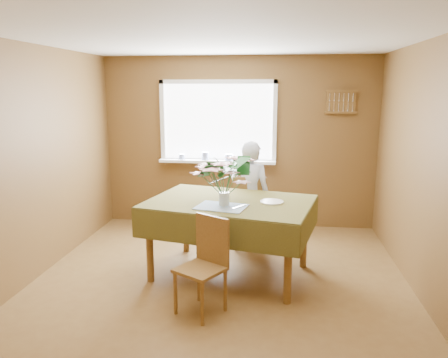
# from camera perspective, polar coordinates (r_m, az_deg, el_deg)

# --- Properties ---
(floor) EXTENTS (4.50, 4.50, 0.00)m
(floor) POSITION_cam_1_polar(r_m,az_deg,el_deg) (4.66, -0.86, -14.16)
(floor) COLOR brown
(floor) RESTS_ON ground
(ceiling) EXTENTS (4.50, 4.50, 0.00)m
(ceiling) POSITION_cam_1_polar(r_m,az_deg,el_deg) (4.21, -0.97, 18.09)
(ceiling) COLOR white
(ceiling) RESTS_ON wall_back
(wall_back) EXTENTS (4.00, 0.00, 4.00)m
(wall_back) POSITION_cam_1_polar(r_m,az_deg,el_deg) (6.47, 1.87, 4.78)
(wall_back) COLOR brown
(wall_back) RESTS_ON floor
(wall_front) EXTENTS (4.00, 0.00, 4.00)m
(wall_front) POSITION_cam_1_polar(r_m,az_deg,el_deg) (2.14, -9.50, -10.00)
(wall_front) COLOR brown
(wall_front) RESTS_ON floor
(wall_left) EXTENTS (0.00, 4.50, 4.50)m
(wall_left) POSITION_cam_1_polar(r_m,az_deg,el_deg) (4.95, -24.51, 1.56)
(wall_left) COLOR brown
(wall_left) RESTS_ON floor
(wall_right) EXTENTS (0.00, 4.50, 4.50)m
(wall_right) POSITION_cam_1_polar(r_m,az_deg,el_deg) (4.45, 25.50, 0.44)
(wall_right) COLOR brown
(wall_right) RESTS_ON floor
(window_assembly) EXTENTS (1.72, 0.20, 1.22)m
(window_assembly) POSITION_cam_1_polar(r_m,az_deg,el_deg) (6.44, -0.78, 5.75)
(window_assembly) COLOR white
(window_assembly) RESTS_ON wall_back
(spoon_rack) EXTENTS (0.44, 0.05, 0.33)m
(spoon_rack) POSITION_cam_1_polar(r_m,az_deg,el_deg) (6.42, 15.06, 9.71)
(spoon_rack) COLOR brown
(spoon_rack) RESTS_ON wall_back
(dining_table) EXTENTS (1.95, 1.53, 0.85)m
(dining_table) POSITION_cam_1_polar(r_m,az_deg,el_deg) (4.75, 0.77, -4.07)
(dining_table) COLOR brown
(dining_table) RESTS_ON floor
(chair_far) EXTENTS (0.44, 0.44, 0.96)m
(chair_far) POSITION_cam_1_polar(r_m,az_deg,el_deg) (5.60, 3.31, -3.91)
(chair_far) COLOR brown
(chair_far) RESTS_ON floor
(chair_near) EXTENTS (0.52, 0.52, 0.89)m
(chair_near) POSITION_cam_1_polar(r_m,az_deg,el_deg) (4.08, -2.40, -10.53)
(chair_near) COLOR brown
(chair_near) RESTS_ON floor
(seated_woman) EXTENTS (0.58, 0.45, 1.41)m
(seated_woman) POSITION_cam_1_polar(r_m,az_deg,el_deg) (5.50, 3.45, -2.27)
(seated_woman) COLOR white
(seated_woman) RESTS_ON floor
(flower_bouquet) EXTENTS (0.57, 0.57, 0.49)m
(flower_bouquet) POSITION_cam_1_polar(r_m,az_deg,el_deg) (4.47, 0.02, 0.45)
(flower_bouquet) COLOR white
(flower_bouquet) RESTS_ON dining_table
(side_plate) EXTENTS (0.34, 0.34, 0.01)m
(side_plate) POSITION_cam_1_polar(r_m,az_deg,el_deg) (4.68, 6.27, -2.98)
(side_plate) COLOR white
(side_plate) RESTS_ON dining_table
(table_knife) EXTENTS (0.14, 0.19, 0.00)m
(table_knife) POSITION_cam_1_polar(r_m,az_deg,el_deg) (4.47, 2.03, -3.60)
(table_knife) COLOR silver
(table_knife) RESTS_ON dining_table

